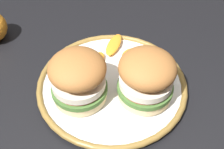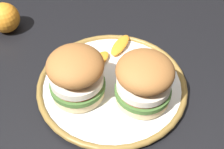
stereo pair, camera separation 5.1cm
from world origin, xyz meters
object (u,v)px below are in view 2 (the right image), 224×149
at_px(dinner_plate, 112,85).
at_px(sandwich_half_right, 76,74).
at_px(dining_table, 91,104).
at_px(whole_orange, 5,18).
at_px(sandwich_half_left, 144,80).

height_order(dinner_plate, sandwich_half_right, sandwich_half_right).
relative_size(dining_table, whole_orange, 16.69).
distance_m(dining_table, sandwich_half_right, 0.17).
bearing_deg(dinner_plate, whole_orange, 152.68).
distance_m(dining_table, dinner_plate, 0.12).
height_order(dining_table, whole_orange, whole_orange).
height_order(dinner_plate, whole_orange, whole_orange).
relative_size(dining_table, dinner_plate, 3.97).
bearing_deg(whole_orange, dining_table, -28.42).
height_order(dining_table, sandwich_half_left, sandwich_half_left).
xyz_separation_m(dinner_plate, sandwich_half_left, (0.06, -0.03, 0.06)).
bearing_deg(sandwich_half_left, dinner_plate, 153.68).
distance_m(sandwich_half_left, whole_orange, 0.38).
bearing_deg(whole_orange, dinner_plate, -27.32).
relative_size(dining_table, sandwich_half_left, 11.12).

